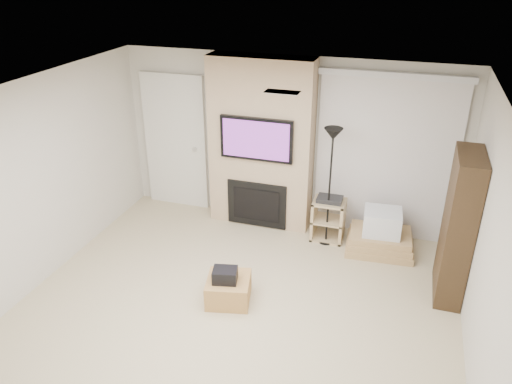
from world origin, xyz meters
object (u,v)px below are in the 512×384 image
(box_stack, at_px, (380,235))
(ottoman, at_px, (229,289))
(av_stand, at_px, (328,217))
(floor_lamp, at_px, (332,154))
(bookshelf, at_px, (458,227))

(box_stack, bearing_deg, ottoman, -133.75)
(av_stand, xyz_separation_m, box_stack, (0.75, -0.09, -0.12))
(floor_lamp, xyz_separation_m, bookshelf, (1.61, -0.73, -0.44))
(ottoman, relative_size, floor_lamp, 0.29)
(bookshelf, bearing_deg, ottoman, -158.83)
(av_stand, bearing_deg, bookshelf, -26.87)
(ottoman, xyz_separation_m, floor_lamp, (0.86, 1.69, 1.19))
(ottoman, height_order, floor_lamp, floor_lamp)
(ottoman, relative_size, av_stand, 0.76)
(ottoman, distance_m, av_stand, 1.98)
(av_stand, bearing_deg, ottoman, -115.94)
(box_stack, bearing_deg, av_stand, 172.86)
(ottoman, relative_size, bookshelf, 0.28)
(ottoman, height_order, av_stand, av_stand)
(floor_lamp, height_order, bookshelf, bookshelf)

